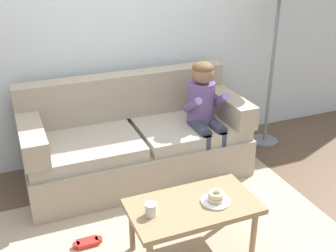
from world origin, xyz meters
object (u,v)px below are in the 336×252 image
(coffee_table, at_px, (193,210))
(toy_controller, at_px, (88,243))
(couch, at_px, (136,142))
(donut, at_px, (216,198))
(person_child, at_px, (204,108))
(mug, at_px, (151,210))

(coffee_table, bearing_deg, toy_controller, 152.34)
(couch, relative_size, toy_controller, 9.12)
(coffee_table, distance_m, toy_controller, 0.86)
(donut, height_order, toy_controller, donut)
(couch, xyz_separation_m, person_child, (0.62, -0.21, 0.33))
(donut, height_order, mug, mug)
(donut, distance_m, mug, 0.47)
(couch, distance_m, donut, 1.29)
(coffee_table, bearing_deg, donut, -13.33)
(donut, distance_m, toy_controller, 1.04)
(person_child, height_order, donut, person_child)
(coffee_table, height_order, toy_controller, coffee_table)
(couch, xyz_separation_m, toy_controller, (-0.68, -0.87, -0.32))
(couch, distance_m, mug, 1.28)
(toy_controller, bearing_deg, person_child, 39.07)
(donut, relative_size, mug, 1.33)
(coffee_table, bearing_deg, person_child, 59.82)
(mug, distance_m, toy_controller, 0.70)
(toy_controller, bearing_deg, coffee_table, -15.71)
(couch, height_order, toy_controller, couch)
(coffee_table, relative_size, donut, 7.59)
(donut, bearing_deg, coffee_table, 166.67)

